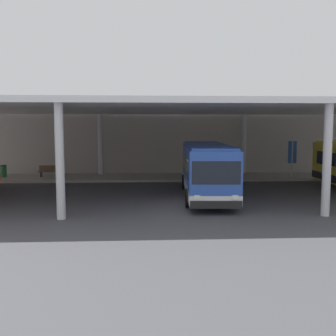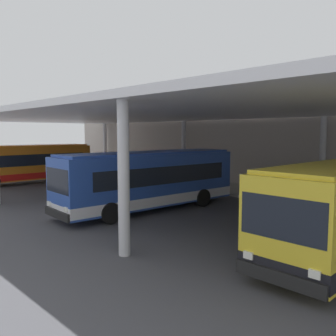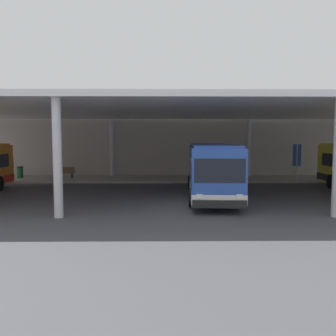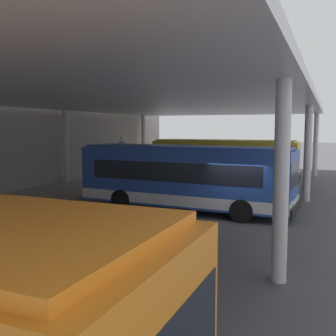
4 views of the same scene
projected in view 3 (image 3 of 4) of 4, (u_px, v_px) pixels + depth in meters
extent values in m
plane|color=#47474C|center=(193.00, 206.00, 18.00)|extent=(200.00, 200.00, 0.00)
cube|color=#A39E93|center=(182.00, 179.00, 29.70)|extent=(42.00, 4.50, 0.18)
cube|color=#ADA399|center=(180.00, 140.00, 32.67)|extent=(48.00, 1.60, 6.76)
cube|color=silver|center=(187.00, 110.00, 23.04)|extent=(40.00, 17.00, 0.30)
cylinder|color=silver|center=(57.00, 158.00, 15.22)|extent=(0.40, 0.40, 5.25)
cylinder|color=silver|center=(112.00, 149.00, 31.16)|extent=(0.40, 0.40, 5.25)
cylinder|color=silver|center=(249.00, 149.00, 31.31)|extent=(0.40, 0.40, 5.25)
cube|color=#284CA8|center=(211.00, 169.00, 20.77)|extent=(3.14, 10.54, 2.70)
cube|color=silver|center=(211.00, 185.00, 20.85)|extent=(3.16, 10.56, 0.50)
cube|color=black|center=(211.00, 164.00, 20.90)|extent=(3.07, 8.67, 0.90)
cube|color=black|center=(220.00, 171.00, 15.62)|extent=(2.30, 0.26, 1.10)
cube|color=black|center=(219.00, 204.00, 15.65)|extent=(2.46, 0.31, 0.36)
cube|color=#2A50B0|center=(211.00, 145.00, 20.66)|extent=(2.92, 10.11, 0.12)
cube|color=yellow|center=(220.00, 152.00, 15.58)|extent=(1.75, 0.23, 0.28)
cube|color=white|center=(199.00, 196.00, 15.68)|extent=(0.28, 0.10, 0.20)
cube|color=white|center=(240.00, 197.00, 15.59)|extent=(0.28, 0.10, 0.20)
cylinder|color=black|center=(191.00, 198.00, 17.72)|extent=(0.34, 1.02, 1.00)
cylinder|color=black|center=(240.00, 198.00, 17.60)|extent=(0.34, 1.02, 1.00)
cylinder|color=black|center=(190.00, 183.00, 23.78)|extent=(0.34, 1.02, 1.00)
cylinder|color=black|center=(226.00, 183.00, 23.65)|extent=(0.34, 1.02, 1.00)
cylinder|color=black|center=(332.00, 182.00, 24.46)|extent=(0.29, 1.00, 1.00)
cube|color=brown|center=(64.00, 173.00, 29.53)|extent=(1.80, 0.44, 0.08)
cube|color=brown|center=(64.00, 170.00, 29.71)|extent=(1.80, 0.06, 0.44)
cube|color=#2D2D33|center=(55.00, 175.00, 29.54)|extent=(0.10, 0.36, 0.45)
cube|color=#2D2D33|center=(72.00, 175.00, 29.56)|extent=(0.10, 0.36, 0.45)
cylinder|color=#236638|center=(20.00, 173.00, 29.48)|extent=(0.48, 0.48, 0.90)
cylinder|color=black|center=(20.00, 167.00, 29.44)|extent=(0.52, 0.52, 0.08)
cylinder|color=#B2B2B7|center=(297.00, 160.00, 28.88)|extent=(0.12, 0.12, 3.20)
cube|color=#285199|center=(297.00, 155.00, 28.83)|extent=(0.70, 0.04, 1.80)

